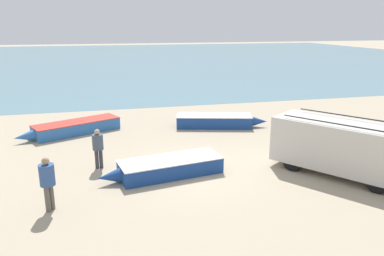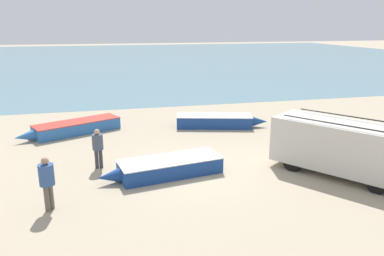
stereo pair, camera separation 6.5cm
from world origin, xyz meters
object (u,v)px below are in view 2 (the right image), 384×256
(fishing_rowboat_1, at_px, (74,128))
(parked_van, at_px, (343,147))
(fishing_rowboat_0, at_px, (218,121))
(fisherman_1, at_px, (98,145))
(fisherman_2, at_px, (47,179))
(fishing_rowboat_2, at_px, (166,167))

(fishing_rowboat_1, bearing_deg, parked_van, 116.04)
(fishing_rowboat_0, distance_m, fishing_rowboat_1, 8.03)
(fisherman_1, relative_size, fisherman_2, 0.93)
(parked_van, xyz_separation_m, fishing_rowboat_1, (-10.59, 8.45, -0.84))
(fishing_rowboat_1, relative_size, fishing_rowboat_2, 1.09)
(fisherman_2, bearing_deg, fishing_rowboat_0, 81.42)
(parked_van, xyz_separation_m, fisherman_2, (-10.81, -0.38, -0.10))
(fishing_rowboat_1, bearing_deg, fisherman_2, 63.22)
(parked_van, xyz_separation_m, fishing_rowboat_0, (-2.58, 7.95, -0.82))
(fishing_rowboat_1, bearing_deg, fisherman_1, 78.21)
(fishing_rowboat_0, height_order, fishing_rowboat_2, fishing_rowboat_0)
(fishing_rowboat_2, bearing_deg, fisherman_2, 15.60)
(fishing_rowboat_1, relative_size, fisherman_2, 3.02)
(fishing_rowboat_1, xyz_separation_m, fisherman_2, (-0.21, -8.84, 0.74))
(fishing_rowboat_1, bearing_deg, fishing_rowboat_0, 151.01)
(fishing_rowboat_0, xyz_separation_m, fishing_rowboat_1, (-8.02, 0.51, -0.02))
(fishing_rowboat_2, relative_size, fisherman_2, 2.77)
(parked_van, relative_size, fisherman_2, 3.01)
(fishing_rowboat_2, relative_size, fisherman_1, 2.98)
(fishing_rowboat_0, relative_size, fishing_rowboat_2, 1.06)
(fishing_rowboat_1, distance_m, fisherman_1, 5.70)
(fisherman_1, distance_m, fisherman_2, 3.68)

